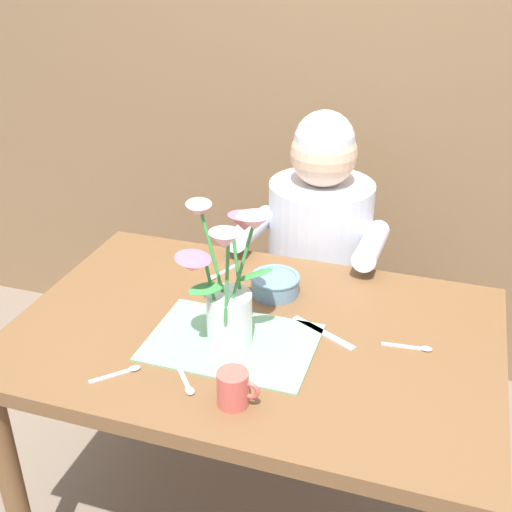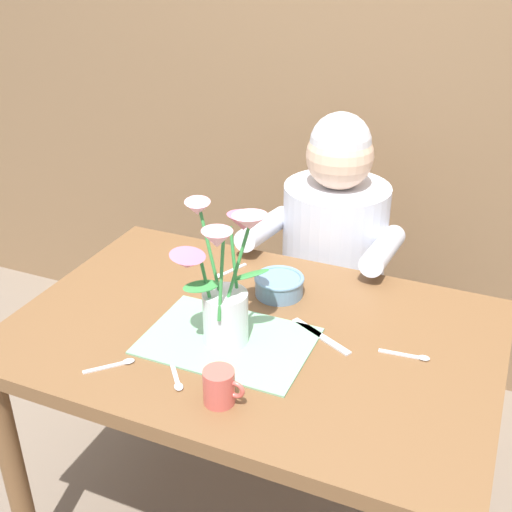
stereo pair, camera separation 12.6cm
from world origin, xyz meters
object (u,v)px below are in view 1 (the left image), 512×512
at_px(flower_vase, 228,286).
at_px(tea_cup, 234,388).
at_px(dinner_knife, 323,333).
at_px(seated_person, 317,276).
at_px(ceramic_bowl, 274,283).

xyz_separation_m(flower_vase, tea_cup, (0.09, -0.20, -0.12)).
distance_m(flower_vase, dinner_knife, 0.28).
xyz_separation_m(seated_person, dinner_knife, (0.14, -0.58, 0.18)).
xyz_separation_m(seated_person, ceramic_bowl, (-0.03, -0.43, 0.21)).
height_order(ceramic_bowl, dinner_knife, ceramic_bowl).
distance_m(flower_vase, ceramic_bowl, 0.29).
xyz_separation_m(flower_vase, dinner_knife, (0.21, 0.11, -0.15)).
bearing_deg(flower_vase, ceramic_bowl, 81.85).
height_order(dinner_knife, tea_cup, tea_cup).
height_order(flower_vase, tea_cup, flower_vase).
height_order(ceramic_bowl, tea_cup, tea_cup).
bearing_deg(tea_cup, seated_person, 91.38).
bearing_deg(seated_person, dinner_knife, -79.01).
relative_size(dinner_knife, tea_cup, 2.04).
bearing_deg(dinner_knife, tea_cup, -83.84).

